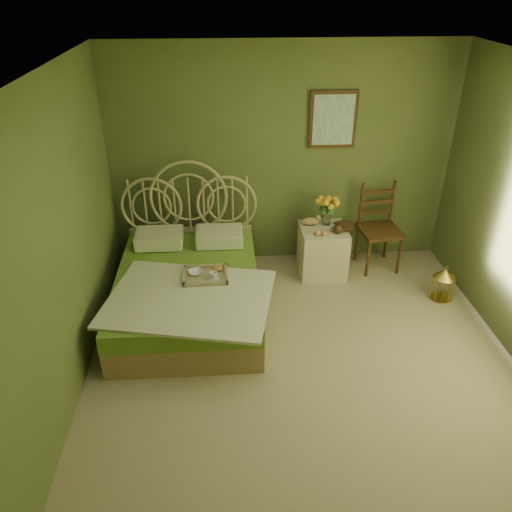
{
  "coord_description": "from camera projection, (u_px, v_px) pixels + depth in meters",
  "views": [
    {
      "loc": [
        -0.69,
        -3.31,
        3.22
      ],
      "look_at": [
        -0.39,
        1.0,
        0.73
      ],
      "focal_mm": 35.0,
      "sensor_mm": 36.0,
      "label": 1
    }
  ],
  "objects": [
    {
      "name": "floor",
      "position": [
        307.0,
        379.0,
        4.51
      ],
      "size": [
        4.5,
        4.5,
        0.0
      ],
      "primitive_type": "plane",
      "color": "tan",
      "rests_on": "ground"
    },
    {
      "name": "ceiling",
      "position": [
        327.0,
        80.0,
        3.21
      ],
      "size": [
        4.5,
        4.5,
        0.0
      ],
      "primitive_type": "plane",
      "rotation": [
        3.14,
        0.0,
        0.0
      ],
      "color": "silver",
      "rests_on": "wall_back"
    },
    {
      "name": "wall_back",
      "position": [
        282.0,
        159.0,
        5.8
      ],
      "size": [
        4.0,
        0.0,
        4.0
      ],
      "primitive_type": "plane",
      "rotation": [
        1.57,
        0.0,
        0.0
      ],
      "color": "#626B38",
      "rests_on": "floor"
    },
    {
      "name": "wall_left",
      "position": [
        51.0,
        264.0,
        3.74
      ],
      "size": [
        0.0,
        4.5,
        4.5
      ],
      "primitive_type": "plane",
      "rotation": [
        1.57,
        0.0,
        1.57
      ],
      "color": "#626B38",
      "rests_on": "floor"
    },
    {
      "name": "wall_art",
      "position": [
        333.0,
        120.0,
        5.59
      ],
      "size": [
        0.54,
        0.04,
        0.64
      ],
      "color": "#351F0E",
      "rests_on": "wall_back"
    },
    {
      "name": "bed",
      "position": [
        189.0,
        287.0,
        5.27
      ],
      "size": [
        1.73,
        2.19,
        1.35
      ],
      "color": "tan",
      "rests_on": "floor"
    },
    {
      "name": "nightstand",
      "position": [
        323.0,
        245.0,
        5.93
      ],
      "size": [
        0.53,
        0.53,
        1.02
      ],
      "color": "beige",
      "rests_on": "floor"
    },
    {
      "name": "chair",
      "position": [
        379.0,
        222.0,
        6.0
      ],
      "size": [
        0.5,
        0.5,
        1.04
      ],
      "rotation": [
        0.0,
        0.0,
        0.1
      ],
      "color": "#351F0E",
      "rests_on": "floor"
    },
    {
      "name": "birdcage",
      "position": [
        443.0,
        284.0,
        5.53
      ],
      "size": [
        0.24,
        0.24,
        0.37
      ],
      "rotation": [
        0.0,
        0.0,
        -0.19
      ],
      "color": "gold",
      "rests_on": "floor"
    },
    {
      "name": "book_lower",
      "position": [
        339.0,
        227.0,
        5.83
      ],
      "size": [
        0.24,
        0.27,
        0.02
      ],
      "primitive_type": "imported",
      "rotation": [
        0.0,
        0.0,
        0.42
      ],
      "color": "#381E0F",
      "rests_on": "nightstand"
    },
    {
      "name": "book_upper",
      "position": [
        339.0,
        225.0,
        5.82
      ],
      "size": [
        0.22,
        0.25,
        0.02
      ],
      "primitive_type": "imported",
      "rotation": [
        0.0,
        0.0,
        -0.32
      ],
      "color": "#472819",
      "rests_on": "nightstand"
    },
    {
      "name": "cereal_bowl",
      "position": [
        196.0,
        272.0,
        5.07
      ],
      "size": [
        0.18,
        0.18,
        0.04
      ],
      "primitive_type": "imported",
      "rotation": [
        0.0,
        0.0,
        0.32
      ],
      "color": "white",
      "rests_on": "bed"
    },
    {
      "name": "coffee_cup",
      "position": [
        213.0,
        276.0,
        4.97
      ],
      "size": [
        0.11,
        0.11,
        0.08
      ],
      "primitive_type": "imported",
      "rotation": [
        0.0,
        0.0,
        0.33
      ],
      "color": "white",
      "rests_on": "bed"
    }
  ]
}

